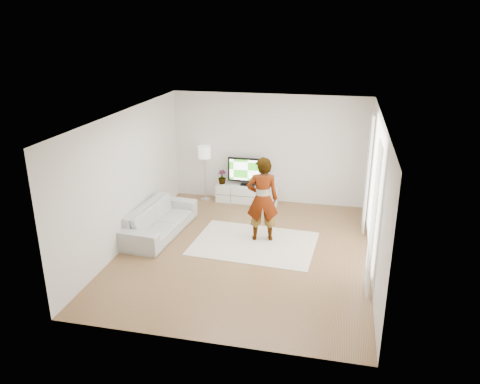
% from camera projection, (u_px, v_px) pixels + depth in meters
% --- Properties ---
extents(floor, '(6.00, 6.00, 0.00)m').
position_uv_depth(floor, '(245.00, 251.00, 9.66)').
color(floor, olive).
rests_on(floor, ground).
extents(ceiling, '(6.00, 6.00, 0.00)m').
position_uv_depth(ceiling, '(245.00, 116.00, 8.70)').
color(ceiling, white).
rests_on(ceiling, wall_back).
extents(wall_left, '(0.02, 6.00, 2.80)m').
position_uv_depth(wall_left, '(127.00, 178.00, 9.69)').
color(wall_left, silver).
rests_on(wall_left, floor).
extents(wall_right, '(0.02, 6.00, 2.80)m').
position_uv_depth(wall_right, '(377.00, 197.00, 8.67)').
color(wall_right, silver).
rests_on(wall_right, floor).
extents(wall_back, '(5.00, 0.02, 2.80)m').
position_uv_depth(wall_back, '(269.00, 149.00, 11.93)').
color(wall_back, silver).
rests_on(wall_back, floor).
extents(wall_front, '(5.00, 0.02, 2.80)m').
position_uv_depth(wall_front, '(200.00, 257.00, 6.43)').
color(wall_front, silver).
rests_on(wall_front, floor).
extents(window, '(0.01, 2.60, 2.50)m').
position_uv_depth(window, '(375.00, 189.00, 8.93)').
color(window, white).
rests_on(window, wall_right).
extents(curtain_near, '(0.04, 0.70, 2.60)m').
position_uv_depth(curtain_near, '(373.00, 219.00, 7.79)').
color(curtain_near, white).
rests_on(curtain_near, floor).
extents(curtain_far, '(0.04, 0.70, 2.60)m').
position_uv_depth(curtain_far, '(368.00, 173.00, 10.18)').
color(curtain_far, white).
rests_on(curtain_far, floor).
extents(media_console, '(1.62, 0.46, 0.45)m').
position_uv_depth(media_console, '(248.00, 194.00, 12.22)').
color(media_console, white).
rests_on(media_console, floor).
extents(television, '(1.05, 0.21, 0.73)m').
position_uv_depth(television, '(248.00, 171.00, 12.03)').
color(television, black).
rests_on(television, media_console).
extents(game_console, '(0.05, 0.16, 0.21)m').
position_uv_depth(game_console, '(275.00, 184.00, 11.96)').
color(game_console, white).
rests_on(game_console, media_console).
extents(potted_plant, '(0.23, 0.23, 0.37)m').
position_uv_depth(potted_plant, '(222.00, 177.00, 12.22)').
color(potted_plant, '#3F7238').
rests_on(potted_plant, media_console).
extents(rug, '(2.66, 1.99, 0.01)m').
position_uv_depth(rug, '(254.00, 243.00, 9.97)').
color(rug, '#F0E2CD').
rests_on(rug, floor).
extents(player, '(0.75, 0.57, 1.84)m').
position_uv_depth(player, '(262.00, 199.00, 9.85)').
color(player, '#334772').
rests_on(player, rug).
extents(sofa, '(1.05, 2.32, 0.66)m').
position_uv_depth(sofa, '(160.00, 220.00, 10.34)').
color(sofa, '#BBBBB6').
rests_on(sofa, floor).
extents(floor_lamp, '(0.32, 0.32, 1.46)m').
position_uv_depth(floor_lamp, '(204.00, 155.00, 12.05)').
color(floor_lamp, silver).
rests_on(floor_lamp, floor).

